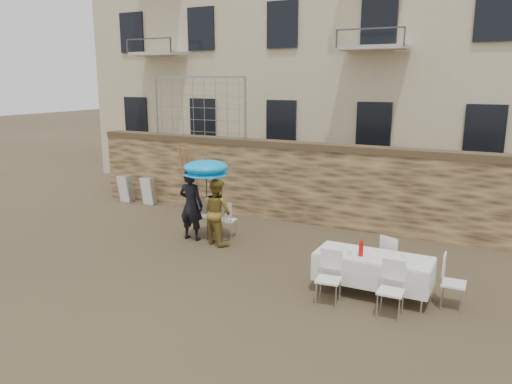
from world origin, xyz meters
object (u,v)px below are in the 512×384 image
at_px(umbrella, 206,170).
at_px(couple_chair_left, 204,216).
at_px(woman_dress, 217,212).
at_px(table_chair_front_left, 328,278).
at_px(table_chair_front_right, 391,290).
at_px(chair_stack_left, 128,188).
at_px(man_suit, 191,205).
at_px(soda_bottle, 361,249).
at_px(table_chair_back, 393,259).
at_px(banquet_table, 373,257).
at_px(couple_chair_right, 227,219).
at_px(table_chair_side, 454,282).
at_px(chair_stack_right, 150,190).

height_order(umbrella, couple_chair_left, umbrella).
height_order(woman_dress, table_chair_front_left, woman_dress).
distance_m(table_chair_front_right, chair_stack_left, 10.44).
distance_m(man_suit, soda_bottle, 4.87).
xyz_separation_m(table_chair_front_left, table_chair_back, (0.80, 1.55, 0.00)).
relative_size(umbrella, soda_bottle, 7.33).
xyz_separation_m(woman_dress, table_chair_back, (4.33, -0.40, -0.33)).
bearing_deg(banquet_table, umbrella, 163.81).
xyz_separation_m(man_suit, table_chair_front_left, (4.28, -1.95, -0.41)).
height_order(table_chair_front_right, chair_stack_left, table_chair_front_right).
bearing_deg(soda_bottle, chair_stack_left, 157.17).
distance_m(couple_chair_right, table_chair_side, 5.82).
bearing_deg(chair_stack_left, chair_stack_right, 0.00).
bearing_deg(couple_chair_right, man_suit, 29.58).
bearing_deg(couple_chair_right, chair_stack_right, -33.27).
height_order(banquet_table, chair_stack_left, chair_stack_left).
relative_size(man_suit, table_chair_front_right, 1.85).
bearing_deg(table_chair_side, table_chair_front_left, 111.23).
bearing_deg(umbrella, man_suit, -165.96).
bearing_deg(table_chair_front_right, banquet_table, 122.10).
bearing_deg(table_chair_back, table_chair_side, 172.39).
bearing_deg(umbrella, chair_stack_left, 153.52).
xyz_separation_m(couple_chair_left, table_chair_front_left, (4.28, -2.50, 0.00)).
relative_size(woman_dress, couple_chair_right, 1.69).
relative_size(couple_chair_left, banquet_table, 0.46).
height_order(couple_chair_left, banquet_table, couple_chair_left).
xyz_separation_m(table_chair_back, table_chair_side, (1.20, -0.70, 0.00)).
height_order(woman_dress, table_chair_back, woman_dress).
distance_m(woman_dress, couple_chair_right, 0.64).
height_order(woman_dress, banquet_table, woman_dress).
bearing_deg(table_chair_back, chair_stack_left, 5.96).
distance_m(umbrella, soda_bottle, 4.60).
bearing_deg(table_chair_front_right, man_suit, 158.47).
distance_m(banquet_table, table_chair_front_left, 0.99).
xyz_separation_m(man_suit, couple_chair_right, (0.70, 0.55, -0.41)).
relative_size(couple_chair_left, table_chair_front_left, 1.00).
height_order(couple_chair_left, couple_chair_right, same).
bearing_deg(banquet_table, couple_chair_right, 157.27).
bearing_deg(woman_dress, chair_stack_left, -6.95).
xyz_separation_m(banquet_table, table_chair_back, (0.20, 0.80, -0.25)).
xyz_separation_m(woman_dress, soda_bottle, (3.93, -1.35, 0.10)).
bearing_deg(woman_dress, table_chair_side, -172.43).
distance_m(umbrella, couple_chair_right, 1.42).
xyz_separation_m(umbrella, table_chair_front_right, (4.98, -2.05, -1.31)).
distance_m(man_suit, umbrella, 0.99).
distance_m(woman_dress, table_chair_back, 4.36).
relative_size(table_chair_side, chair_stack_left, 1.04).
xyz_separation_m(banquet_table, table_chair_front_right, (0.50, -0.75, -0.25)).
distance_m(couple_chair_right, soda_bottle, 4.43).
bearing_deg(table_chair_front_left, table_chair_side, 16.71).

